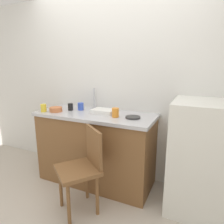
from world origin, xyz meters
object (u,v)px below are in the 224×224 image
at_px(hotplate, 133,117).
at_px(cup_orange, 115,113).
at_px(chair, 83,166).
at_px(cup_black, 71,107).
at_px(cup_blue, 81,106).
at_px(refrigerator, 199,157).
at_px(dish_tray, 104,111).
at_px(cup_yellow, 44,108).
at_px(terracotta_bowl, 56,109).

xyz_separation_m(hotplate, cup_orange, (-0.20, -0.04, 0.04)).
bearing_deg(cup_orange, chair, -108.48).
height_order(cup_black, cup_orange, cup_orange).
xyz_separation_m(chair, cup_blue, (-0.41, 0.62, 0.48)).
xyz_separation_m(refrigerator, cup_orange, (-0.93, -0.06, 0.39)).
xyz_separation_m(chair, cup_black, (-0.52, 0.54, 0.48)).
relative_size(cup_orange, cup_blue, 1.10).
bearing_deg(dish_tray, hotplate, -9.59).
bearing_deg(cup_orange, cup_blue, 165.56).
bearing_deg(cup_yellow, terracotta_bowl, 26.39).
xyz_separation_m(cup_yellow, cup_blue, (0.38, 0.29, -0.00)).
bearing_deg(cup_black, cup_yellow, -141.66).
height_order(cup_yellow, cup_orange, cup_orange).
xyz_separation_m(refrigerator, dish_tray, (-1.13, 0.05, 0.37)).
bearing_deg(cup_orange, refrigerator, 3.50).
relative_size(cup_black, cup_orange, 0.87).
relative_size(dish_tray, cup_orange, 2.63).
xyz_separation_m(cup_orange, cup_blue, (-0.57, 0.15, -0.00)).
bearing_deg(hotplate, cup_black, 177.77).
bearing_deg(cup_yellow, cup_orange, 8.37).
distance_m(terracotta_bowl, cup_black, 0.19).
bearing_deg(cup_black, terracotta_bowl, -131.79).
relative_size(terracotta_bowl, cup_orange, 1.50).
bearing_deg(chair, hotplate, 92.83).
xyz_separation_m(refrigerator, terracotta_bowl, (-1.73, -0.13, 0.37)).
relative_size(terracotta_bowl, cup_black, 1.72).
height_order(terracotta_bowl, cup_yellow, cup_yellow).
height_order(hotplate, cup_yellow, cup_yellow).
relative_size(terracotta_bowl, hotplate, 0.94).
xyz_separation_m(refrigerator, hotplate, (-0.73, -0.02, 0.35)).
distance_m(chair, cup_blue, 0.88).
bearing_deg(dish_tray, chair, -84.99).
xyz_separation_m(dish_tray, cup_black, (-0.47, -0.03, 0.02)).
distance_m(hotplate, cup_orange, 0.21).
height_order(hotplate, cup_orange, cup_orange).
relative_size(chair, terracotta_bowl, 5.57).
bearing_deg(terracotta_bowl, dish_tray, 16.37).
bearing_deg(chair, cup_blue, 161.75).
height_order(dish_tray, hotplate, dish_tray).
xyz_separation_m(chair, terracotta_bowl, (-0.65, 0.40, 0.46)).
distance_m(cup_orange, cup_blue, 0.59).
bearing_deg(refrigerator, cup_blue, 176.56).
bearing_deg(refrigerator, hotplate, -178.47).
height_order(refrigerator, dish_tray, refrigerator).
distance_m(chair, cup_black, 0.89).
relative_size(cup_yellow, cup_black, 1.06).
relative_size(refrigerator, cup_black, 12.61).
distance_m(dish_tray, terracotta_bowl, 0.62).
xyz_separation_m(refrigerator, cup_black, (-1.60, 0.01, 0.39)).
height_order(cup_orange, cup_blue, cup_orange).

